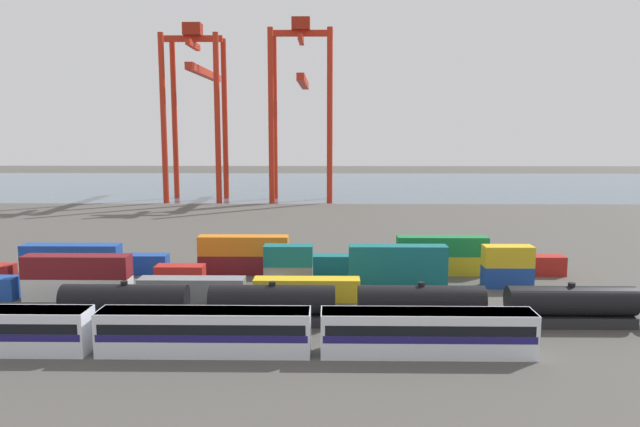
{
  "coord_description": "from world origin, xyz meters",
  "views": [
    {
      "loc": [
        6.64,
        -69.52,
        19.43
      ],
      "look_at": [
        5.12,
        30.57,
        5.31
      ],
      "focal_mm": 33.57,
      "sensor_mm": 36.0,
      "label": 1
    }
  ],
  "objects": [
    {
      "name": "shipping_container_17",
      "position": [
        -4.91,
        9.57,
        1.3
      ],
      "size": [
        12.1,
        2.44,
        2.6
      ],
      "primitive_type": "cube",
      "color": "maroon",
      "rests_on": "ground_plane"
    },
    {
      "name": "shipping_container_4",
      "position": [
        4.12,
        -3.17,
        1.3
      ],
      "size": [
        12.1,
        2.44,
        2.6
      ],
      "primitive_type": "cube",
      "color": "gold",
      "rests_on": "ground_plane"
    },
    {
      "name": "shipping_container_13",
      "position": [
        28.78,
        3.2,
        1.3
      ],
      "size": [
        6.04,
        2.44,
        2.6
      ],
      "primitive_type": "cube",
      "color": "#1C4299",
      "rests_on": "ground_plane"
    },
    {
      "name": "shipping_container_2",
      "position": [
        -22.19,
        -3.17,
        3.9
      ],
      "size": [
        12.1,
        2.44,
        2.6
      ],
      "primitive_type": "cube",
      "color": "maroon",
      "rests_on": "shipping_container_1"
    },
    {
      "name": "shipping_container_12",
      "position": [
        15.19,
        3.2,
        3.9
      ],
      "size": [
        12.1,
        2.44,
        2.6
      ],
      "primitive_type": "cube",
      "color": "#146066",
      "rests_on": "shipping_container_11"
    },
    {
      "name": "harbour_water",
      "position": [
        0.0,
        141.31,
        0.0
      ],
      "size": [
        400.0,
        110.0,
        0.01
      ],
      "primitive_type": "cube",
      "color": "#475B6B",
      "rests_on": "ground_plane"
    },
    {
      "name": "gantry_crane_west",
      "position": [
        -29.69,
        97.28,
        29.18
      ],
      "size": [
        15.76,
        41.33,
        47.33
      ],
      "color": "red",
      "rests_on": "ground_plane"
    },
    {
      "name": "shipping_container_3",
      "position": [
        -9.04,
        -3.17,
        1.3
      ],
      "size": [
        12.1,
        2.44,
        2.6
      ],
      "primitive_type": "cube",
      "color": "slate",
      "rests_on": "ground_plane"
    },
    {
      "name": "shipping_container_1",
      "position": [
        -22.19,
        -3.17,
        1.3
      ],
      "size": [
        12.1,
        2.44,
        2.6
      ],
      "primitive_type": "cube",
      "color": "silver",
      "rests_on": "ground_plane"
    },
    {
      "name": "shipping_container_8",
      "position": [
        -11.98,
        3.2,
        1.3
      ],
      "size": [
        6.04,
        2.44,
        2.6
      ],
      "primitive_type": "cube",
      "color": "#AD211C",
      "rests_on": "ground_plane"
    },
    {
      "name": "freight_tank_row",
      "position": [
        15.83,
        -11.66,
        2.08
      ],
      "size": [
        71.88,
        2.94,
        4.4
      ],
      "color": "#232326",
      "rests_on": "ground_plane"
    },
    {
      "name": "ground_plane",
      "position": [
        0.0,
        40.0,
        0.0
      ],
      "size": [
        420.0,
        420.0,
        0.0
      ],
      "primitive_type": "plane",
      "color": "#4C4944"
    },
    {
      "name": "shipping_container_16",
      "position": [
        -18.3,
        9.57,
        1.3
      ],
      "size": [
        6.04,
        2.44,
        2.6
      ],
      "primitive_type": "cube",
      "color": "#1C4299",
      "rests_on": "ground_plane"
    },
    {
      "name": "gantry_crane_central",
      "position": [
        -0.9,
        96.5,
        28.9
      ],
      "size": [
        16.97,
        36.24,
        48.66
      ],
      "color": "red",
      "rests_on": "ground_plane"
    },
    {
      "name": "shipping_container_9",
      "position": [
        1.6,
        3.2,
        1.3
      ],
      "size": [
        6.04,
        2.44,
        2.6
      ],
      "primitive_type": "cube",
      "color": "slate",
      "rests_on": "ground_plane"
    },
    {
      "name": "shipping_container_6",
      "position": [
        -25.57,
        3.2,
        1.3
      ],
      "size": [
        12.1,
        2.44,
        2.6
      ],
      "primitive_type": "cube",
      "color": "#1C4299",
      "rests_on": "ground_plane"
    },
    {
      "name": "shipping_container_22",
      "position": [
        35.26,
        9.57,
        1.3
      ],
      "size": [
        6.04,
        2.44,
        2.6
      ],
      "primitive_type": "cube",
      "color": "#AD211C",
      "rests_on": "ground_plane"
    },
    {
      "name": "shipping_container_19",
      "position": [
        8.48,
        9.57,
        1.3
      ],
      "size": [
        12.1,
        2.44,
        2.6
      ],
      "primitive_type": "cube",
      "color": "#146066",
      "rests_on": "ground_plane"
    },
    {
      "name": "shipping_container_20",
      "position": [
        21.87,
        9.57,
        1.3
      ],
      "size": [
        12.1,
        2.44,
        2.6
      ],
      "primitive_type": "cube",
      "color": "gold",
      "rests_on": "ground_plane"
    },
    {
      "name": "shipping_container_10",
      "position": [
        1.6,
        3.2,
        3.9
      ],
      "size": [
        6.04,
        2.44,
        2.6
      ],
      "primitive_type": "cube",
      "color": "#146066",
      "rests_on": "shipping_container_9"
    },
    {
      "name": "shipping_container_14",
      "position": [
        28.78,
        3.2,
        3.9
      ],
      "size": [
        6.04,
        2.44,
        2.6
      ],
      "primitive_type": "cube",
      "color": "gold",
      "rests_on": "shipping_container_13"
    },
    {
      "name": "passenger_train",
      "position": [
        -4.17,
        -19.61,
        2.14
      ],
      "size": [
        57.14,
        3.14,
        3.9
      ],
      "color": "silver",
      "rests_on": "ground_plane"
    },
    {
      "name": "shipping_container_11",
      "position": [
        15.19,
        3.2,
        1.3
      ],
      "size": [
        12.1,
        2.44,
        2.6
      ],
      "primitive_type": "cube",
      "color": "#146066",
      "rests_on": "ground_plane"
    },
    {
      "name": "shipping_container_18",
      "position": [
        -4.91,
        9.57,
        3.9
      ],
      "size": [
        12.1,
        2.44,
        2.6
      ],
      "primitive_type": "cube",
      "color": "orange",
      "rests_on": "shipping_container_17"
    },
    {
      "name": "shipping_container_15",
      "position": [
        -31.69,
        9.57,
        1.3
      ],
      "size": [
        6.04,
        2.44,
        2.6
      ],
      "primitive_type": "cube",
      "color": "gold",
      "rests_on": "ground_plane"
    },
    {
      "name": "shipping_container_21",
      "position": [
        21.87,
        9.57,
        3.9
      ],
      "size": [
        12.1,
        2.44,
        2.6
      ],
      "primitive_type": "cube",
      "color": "#197538",
      "rests_on": "shipping_container_20"
    },
    {
      "name": "shipping_container_7",
      "position": [
        -25.57,
        3.2,
        3.9
      ],
      "size": [
        12.1,
        2.44,
        2.6
      ],
      "primitive_type": "cube",
      "color": "#1C4299",
      "rests_on": "shipping_container_6"
    }
  ]
}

